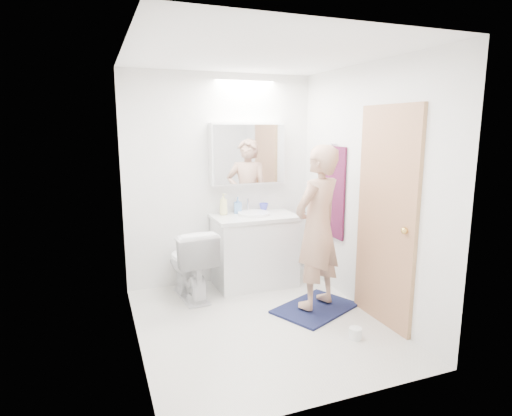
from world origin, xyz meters
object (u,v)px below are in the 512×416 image
toothbrush_cup (264,207)px  toilet_paper_roll (355,333)px  soap_bottle_a (223,204)px  soap_bottle_b (238,205)px  person (317,228)px  medicine_cabinet (247,154)px  toilet (190,263)px  vanity_cabinet (255,252)px

toothbrush_cup → toilet_paper_roll: size_ratio=0.98×
soap_bottle_a → soap_bottle_b: 0.18m
soap_bottle_b → person: bearing=-66.4°
medicine_cabinet → soap_bottle_a: size_ratio=3.60×
medicine_cabinet → soap_bottle_b: bearing=-167.3°
toilet → toothbrush_cup: bearing=-168.9°
soap_bottle_b → toilet_paper_roll: soap_bottle_b is taller
medicine_cabinet → toothbrush_cup: (0.18, -0.05, -0.63)m
vanity_cabinet → soap_bottle_b: 0.57m
toothbrush_cup → soap_bottle_a: bearing=-178.8°
medicine_cabinet → person: bearing=-73.2°
soap_bottle_b → toothbrush_cup: bearing=-3.6°
person → soap_bottle_b: person is taller
toilet → person: bearing=140.5°
soap_bottle_b → toilet: bearing=-155.2°
medicine_cabinet → soap_bottle_b: (-0.13, -0.03, -0.59)m
medicine_cabinet → soap_bottle_a: 0.64m
medicine_cabinet → toilet_paper_roll: 2.30m
soap_bottle_b → toothbrush_cup: 0.32m
toilet → soap_bottle_a: size_ratio=3.14×
vanity_cabinet → soap_bottle_b: soap_bottle_b is taller
soap_bottle_a → toothbrush_cup: (0.50, 0.01, -0.07)m
toilet → toothbrush_cup: size_ratio=7.13×
vanity_cabinet → medicine_cabinet: size_ratio=1.02×
person → toothbrush_cup: person is taller
toilet → soap_bottle_a: 0.77m
vanity_cabinet → toothbrush_cup: size_ratio=8.38×
person → soap_bottle_a: 1.21m
soap_bottle_a → soap_bottle_b: (0.18, 0.03, -0.03)m
soap_bottle_b → toilet_paper_roll: bearing=-74.0°
soap_bottle_a → toilet_paper_roll: soap_bottle_a is taller
toilet → person: person is taller
toilet → person: 1.41m
person → toothbrush_cup: bearing=-106.8°
vanity_cabinet → person: person is taller
vanity_cabinet → toilet_paper_roll: 1.61m
person → soap_bottle_b: bearing=-91.2°
soap_bottle_b → soap_bottle_a: bearing=-170.6°
medicine_cabinet → person: size_ratio=0.55×
medicine_cabinet → toilet: bearing=-157.2°
soap_bottle_a → soap_bottle_b: bearing=9.4°
toilet → soap_bottle_a: soap_bottle_a is taller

